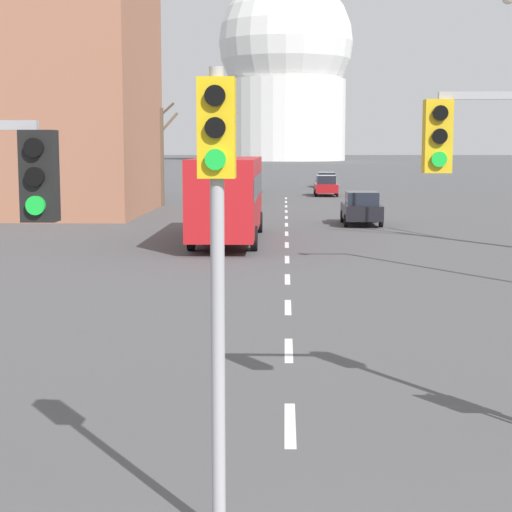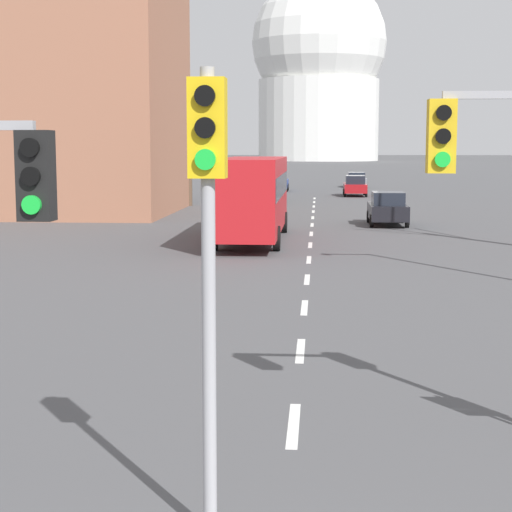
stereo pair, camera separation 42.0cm
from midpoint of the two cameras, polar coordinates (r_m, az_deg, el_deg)
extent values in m
cube|color=silver|center=(12.45, 1.30, -11.16)|extent=(0.16, 2.00, 0.01)
cube|color=silver|center=(16.78, 1.48, -6.29)|extent=(0.16, 2.00, 0.01)
cube|color=silver|center=(21.18, 1.58, -3.43)|extent=(0.16, 2.00, 0.01)
cube|color=silver|center=(25.61, 1.64, -1.55)|extent=(0.16, 2.00, 0.01)
cube|color=silver|center=(30.07, 1.69, -0.23)|extent=(0.16, 2.00, 0.01)
cube|color=silver|center=(34.53, 1.72, 0.75)|extent=(0.16, 2.00, 0.01)
cube|color=silver|center=(39.01, 1.75, 1.50)|extent=(0.16, 2.00, 0.01)
cube|color=silver|center=(43.49, 1.77, 2.10)|extent=(0.16, 2.00, 0.01)
cube|color=silver|center=(47.97, 1.79, 2.59)|extent=(0.16, 2.00, 0.01)
cube|color=silver|center=(52.46, 1.80, 2.99)|extent=(0.16, 2.00, 0.01)
cube|color=silver|center=(56.95, 1.81, 3.33)|extent=(0.16, 2.00, 0.01)
cube|color=silver|center=(61.44, 1.82, 3.62)|extent=(0.16, 2.00, 0.01)
cube|color=silver|center=(65.93, 1.83, 3.88)|extent=(0.16, 2.00, 0.01)
cube|color=#9E9EA3|center=(11.77, 15.48, 10.28)|extent=(1.82, 0.10, 0.10)
cube|color=gold|center=(11.58, 10.98, 7.83)|extent=(0.36, 0.28, 0.96)
cylinder|color=black|center=(11.42, 11.15, 9.33)|extent=(0.20, 0.06, 0.20)
cylinder|color=black|center=(11.41, 11.11, 7.84)|extent=(0.20, 0.06, 0.20)
cylinder|color=green|center=(11.41, 11.08, 6.35)|extent=(0.20, 0.06, 0.20)
cylinder|color=#9E9EA3|center=(8.48, -3.99, -3.57)|extent=(0.14, 0.14, 4.70)
cube|color=yellow|center=(8.33, -4.10, 8.50)|extent=(0.36, 0.28, 0.96)
cylinder|color=black|center=(8.17, -4.24, 10.61)|extent=(0.20, 0.06, 0.20)
cylinder|color=black|center=(8.16, -4.22, 8.52)|extent=(0.20, 0.06, 0.20)
cylinder|color=green|center=(8.16, -4.20, 6.43)|extent=(0.20, 0.06, 0.20)
cube|color=black|center=(9.36, -15.50, 5.16)|extent=(0.36, 0.28, 0.96)
cylinder|color=black|center=(9.19, -15.88, 6.97)|extent=(0.20, 0.06, 0.20)
cylinder|color=black|center=(9.20, -15.82, 5.11)|extent=(0.20, 0.06, 0.20)
cylinder|color=green|center=(9.21, -15.75, 3.26)|extent=(0.20, 0.06, 0.20)
cube|color=#2D4C33|center=(62.00, -1.46, 4.28)|extent=(1.72, 4.50, 0.69)
cube|color=#1E232D|center=(61.74, -1.48, 4.90)|extent=(1.46, 2.16, 0.66)
cylinder|color=black|center=(63.46, -2.12, 4.04)|extent=(0.18, 0.66, 0.66)
cylinder|color=black|center=(63.37, -0.65, 4.04)|extent=(0.18, 0.66, 0.66)
cylinder|color=black|center=(60.68, -2.30, 3.89)|extent=(0.18, 0.66, 0.66)
cylinder|color=black|center=(60.58, -0.77, 3.89)|extent=(0.18, 0.66, 0.66)
cube|color=navy|center=(76.57, -0.67, 4.86)|extent=(1.82, 4.09, 0.73)
cube|color=#1E232D|center=(76.34, -0.68, 5.38)|extent=(1.54, 1.96, 0.67)
cylinder|color=black|center=(77.90, -1.26, 4.64)|extent=(0.18, 0.63, 0.63)
cylinder|color=black|center=(77.82, 0.01, 4.63)|extent=(0.18, 0.63, 0.63)
cylinder|color=black|center=(75.37, -1.37, 4.54)|extent=(0.18, 0.63, 0.63)
cylinder|color=black|center=(75.29, -0.06, 4.54)|extent=(0.18, 0.63, 0.63)
cube|color=black|center=(43.77, 6.75, 2.99)|extent=(1.83, 4.30, 0.74)
cube|color=#1E232D|center=(43.51, 6.79, 3.87)|extent=(1.55, 2.06, 0.63)
cylinder|color=black|center=(45.06, 5.51, 2.66)|extent=(0.18, 0.64, 0.64)
cylinder|color=black|center=(45.20, 7.70, 2.64)|extent=(0.18, 0.64, 0.64)
cylinder|color=black|center=(42.41, 5.73, 2.37)|extent=(0.18, 0.64, 0.64)
cylinder|color=black|center=(42.56, 8.06, 2.35)|extent=(0.18, 0.64, 0.64)
cube|color=maroon|center=(69.33, 4.50, 4.56)|extent=(1.76, 4.50, 0.68)
cube|color=#1E232D|center=(69.07, 4.52, 5.11)|extent=(1.50, 2.16, 0.66)
cylinder|color=black|center=(70.70, 3.78, 4.35)|extent=(0.18, 0.62, 0.62)
cylinder|color=black|center=(70.78, 5.13, 4.33)|extent=(0.18, 0.62, 0.62)
cylinder|color=black|center=(67.92, 3.85, 4.22)|extent=(0.18, 0.62, 0.62)
cylinder|color=black|center=(68.00, 5.25, 4.21)|extent=(0.18, 0.62, 0.62)
cube|color=slate|center=(84.30, 4.56, 5.02)|extent=(1.86, 4.44, 0.60)
cube|color=#1E232D|center=(84.06, 4.57, 5.41)|extent=(1.58, 2.13, 0.55)
cylinder|color=black|center=(85.65, 3.93, 4.86)|extent=(0.18, 0.63, 0.63)
cylinder|color=black|center=(85.73, 5.11, 4.85)|extent=(0.18, 0.63, 0.63)
cylinder|color=black|center=(82.90, 3.99, 4.78)|extent=(0.18, 0.63, 0.63)
cylinder|color=black|center=(82.98, 5.21, 4.77)|extent=(0.18, 0.63, 0.63)
cube|color=red|center=(35.67, -2.22, 4.14)|extent=(2.50, 10.80, 3.00)
cube|color=black|center=(35.65, -2.22, 4.74)|extent=(2.52, 10.26, 0.90)
cylinder|color=black|center=(39.64, -3.54, 2.27)|extent=(0.26, 0.96, 0.96)
cylinder|color=black|center=(39.48, -0.07, 2.27)|extent=(0.26, 0.96, 0.96)
cylinder|color=black|center=(32.69, -4.71, 1.19)|extent=(0.26, 0.96, 0.96)
cylinder|color=black|center=(32.50, -0.50, 1.18)|extent=(0.26, 0.96, 0.96)
cylinder|color=brown|center=(60.20, -8.05, 6.47)|extent=(0.46, 0.46, 6.29)
cylinder|color=brown|center=(59.12, -8.39, 8.80)|extent=(0.33, 2.35, 1.74)
cylinder|color=brown|center=(60.23, -6.89, 9.02)|extent=(2.57, 0.63, 2.40)
cylinder|color=brown|center=(59.97, -9.15, 8.31)|extent=(2.19, 1.09, 2.50)
cylinder|color=brown|center=(59.43, -7.55, 8.47)|extent=(1.39, 1.56, 2.07)
cylinder|color=brown|center=(57.53, -6.61, 6.56)|extent=(0.47, 0.47, 6.48)
cylinder|color=brown|center=(58.16, -7.27, 10.30)|extent=(1.48, 1.09, 2.87)
cylinder|color=brown|center=(57.62, -7.42, 9.86)|extent=(1.66, 0.35, 3.01)
cylinder|color=brown|center=(58.08, -6.02, 8.86)|extent=(1.10, 1.43, 1.42)
cylinder|color=silver|center=(244.95, 1.93, 9.02)|extent=(33.83, 33.83, 22.56)
sphere|color=silver|center=(246.54, 1.95, 14.05)|extent=(37.59, 37.59, 37.59)
camera|label=1|loc=(0.21, -91.13, -0.14)|focal=60.00mm
camera|label=2|loc=(0.21, 88.87, 0.14)|focal=60.00mm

